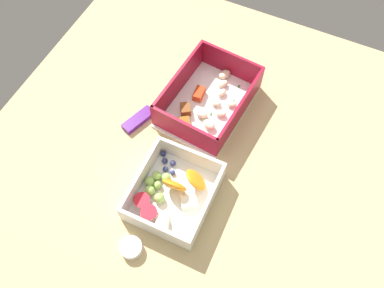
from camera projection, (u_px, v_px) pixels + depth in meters
table_surface at (196, 147)px, 78.39cm from camera, size 80.00×80.00×2.00cm
pasta_container at (208, 101)px, 79.97cm from camera, size 21.47×16.47×6.66cm
fruit_bowl at (172, 193)px, 70.62cm from camera, size 15.97×13.90×5.60cm
candy_bar at (137, 121)px, 79.45cm from camera, size 7.40×4.72×1.20cm
paper_cup_liner at (131, 248)px, 66.97cm from camera, size 3.85×3.85×1.65cm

